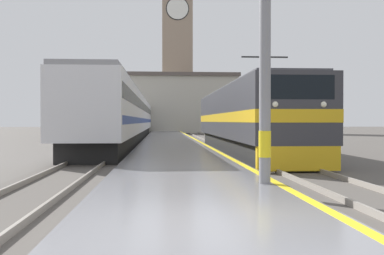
{
  "coord_description": "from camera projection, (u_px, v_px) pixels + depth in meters",
  "views": [
    {
      "loc": [
        -0.69,
        -6.21,
        1.71
      ],
      "look_at": [
        1.05,
        19.21,
        1.35
      ],
      "focal_mm": 42.0,
      "sensor_mm": 36.0,
      "label": 1
    }
  ],
  "objects": [
    {
      "name": "platform",
      "position": [
        171.0,
        144.0,
        31.2
      ],
      "size": [
        4.22,
        140.0,
        0.3
      ],
      "color": "slate",
      "rests_on": "ground"
    },
    {
      "name": "locomotive_train",
      "position": [
        244.0,
        119.0,
        24.32
      ],
      "size": [
        2.92,
        19.88,
        4.52
      ],
      "color": "black",
      "rests_on": "ground"
    },
    {
      "name": "rail_track_far",
      "position": [
        119.0,
        146.0,
        30.96
      ],
      "size": [
        2.83,
        140.0,
        0.16
      ],
      "color": "#514C47",
      "rests_on": "ground"
    },
    {
      "name": "clock_tower",
      "position": [
        177.0,
        42.0,
        75.36
      ],
      "size": [
        6.22,
        6.22,
        27.97
      ],
      "color": "gray",
      "rests_on": "ground"
    },
    {
      "name": "ground_plane",
      "position": [
        170.0,
        142.0,
        36.19
      ],
      "size": [
        200.0,
        200.0,
        0.0
      ],
      "primitive_type": "plane",
      "color": "#514C47"
    },
    {
      "name": "passenger_train",
      "position": [
        128.0,
        116.0,
        39.4
      ],
      "size": [
        2.92,
        46.24,
        3.97
      ],
      "color": "black",
      "rests_on": "ground"
    },
    {
      "name": "station_building",
      "position": [
        171.0,
        104.0,
        66.92
      ],
      "size": [
        19.57,
        8.73,
        8.62
      ],
      "color": "#B7B2A3",
      "rests_on": "ground"
    },
    {
      "name": "rail_track_near",
      "position": [
        225.0,
        145.0,
        31.46
      ],
      "size": [
        2.83,
        140.0,
        0.16
      ],
      "color": "#514C47",
      "rests_on": "ground"
    }
  ]
}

